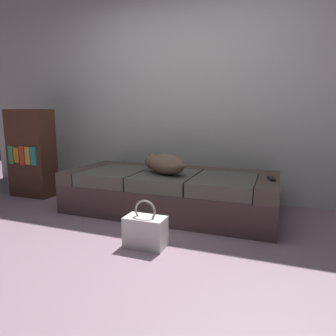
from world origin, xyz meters
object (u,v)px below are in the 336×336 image
Objects in this scene: tv_remote at (271,179)px; handbag at (145,231)px; dog_tan at (164,164)px; couch at (170,192)px; bookshelf at (32,153)px.

tv_remote is 0.40× the size of handbag.
tv_remote is (1.03, 0.07, -0.09)m from dog_tan.
handbag is (0.14, -0.77, -0.41)m from dog_tan.
dog_tan is at bearing 168.91° from tv_remote.
couch is 0.34m from dog_tan.
tv_remote reaches higher than couch.
couch is 0.90m from handbag.
handbag is (0.12, -0.88, -0.09)m from couch.
tv_remote reaches higher than handbag.
bookshelf is at bearing 164.05° from tv_remote.
tv_remote is (1.01, -0.05, 0.23)m from couch.
couch is at bearing -0.36° from bookshelf.
dog_tan reaches higher than tv_remote.
tv_remote is 2.90m from bookshelf.
dog_tan is 3.83× the size of tv_remote.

